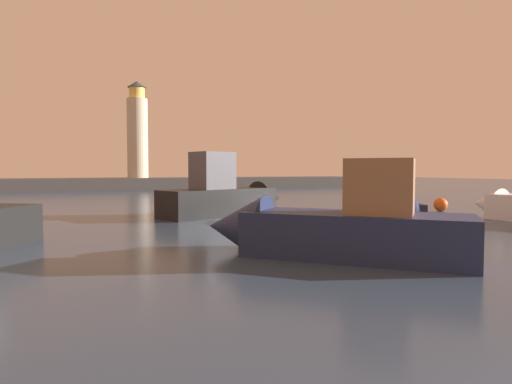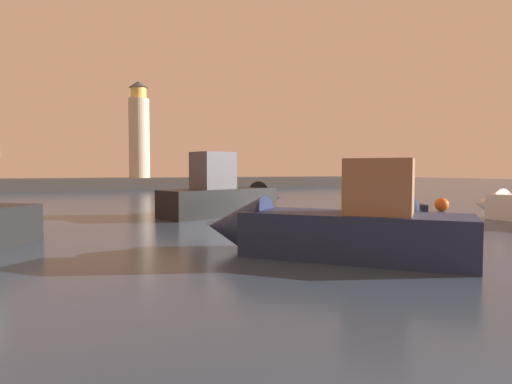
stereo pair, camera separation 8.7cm
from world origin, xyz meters
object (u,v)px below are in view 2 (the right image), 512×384
Objects in this scene: lighthouse at (139,132)px; motorboat_0 at (231,196)px; motorboat_2 at (393,208)px; motorboat_1 at (323,226)px; mooring_buoy at (442,205)px.

lighthouse is 37.55m from motorboat_0.
motorboat_2 is at bearing -81.68° from lighthouse.
lighthouse is 1.47× the size of motorboat_0.
motorboat_1 is 1.11× the size of motorboat_2.
motorboat_0 is (0.61, -36.95, -6.64)m from lighthouse.
motorboat_2 reaches higher than mooring_buoy.
motorboat_2 is at bearing -50.67° from motorboat_0.
motorboat_0 is 13.39m from mooring_buoy.
motorboat_1 is at bearing -96.17° from motorboat_0.
motorboat_0 is 9.21m from motorboat_2.
lighthouse reaches higher than mooring_buoy.
motorboat_0 is at bearing 83.83° from motorboat_1.
motorboat_0 is 10.36× the size of mooring_buoy.
lighthouse is 45.08m from motorboat_2.
motorboat_1 is 9.10m from motorboat_2.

